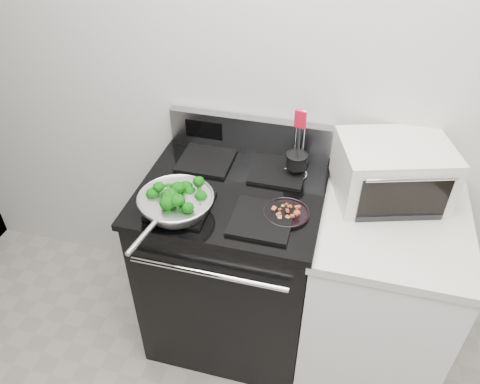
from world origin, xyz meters
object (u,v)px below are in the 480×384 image
(skillet, at_px, (176,203))
(bacon_plate, at_px, (286,211))
(gas_range, at_px, (233,262))
(toaster_oven, at_px, (392,171))
(utensil_holder, at_px, (296,164))

(skillet, xyz_separation_m, bacon_plate, (0.43, 0.10, -0.03))
(gas_range, bearing_deg, skillet, -129.67)
(skillet, distance_m, bacon_plate, 0.44)
(toaster_oven, bearing_deg, gas_range, 176.58)
(bacon_plate, relative_size, toaster_oven, 0.36)
(bacon_plate, xyz_separation_m, utensil_holder, (-0.01, 0.27, 0.04))
(bacon_plate, bearing_deg, skillet, -166.75)
(gas_range, height_order, bacon_plate, gas_range)
(utensil_holder, bearing_deg, skillet, -125.77)
(skillet, height_order, bacon_plate, skillet)
(utensil_holder, bearing_deg, toaster_oven, 12.00)
(gas_range, distance_m, utensil_holder, 0.60)
(toaster_oven, bearing_deg, utensil_holder, 162.06)
(utensil_holder, relative_size, toaster_oven, 0.63)
(skillet, distance_m, utensil_holder, 0.56)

